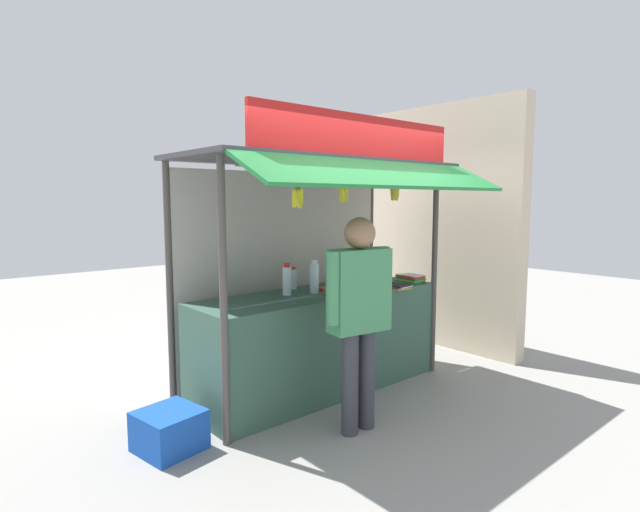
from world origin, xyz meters
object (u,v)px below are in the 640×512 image
Objects in this scene: water_bottle_right at (372,269)px; magazine_stack_back_right at (336,290)px; plastic_crate at (169,430)px; vendor_person at (359,304)px; magazine_stack_front_left at (395,286)px; water_bottle_rear_center at (314,277)px; water_bottle_far_left at (294,279)px; banana_bunch_rightmost at (343,194)px; banana_bunch_inner_right at (395,193)px; water_bottle_mid_left at (287,280)px; magazine_stack_front_right at (410,278)px; banana_bunch_leftmost at (298,198)px.

water_bottle_right reaches higher than magazine_stack_back_right.
vendor_person is at bearing -28.20° from plastic_crate.
magazine_stack_front_left is 0.65m from magazine_stack_back_right.
water_bottle_rear_center is 1.43× the size of water_bottle_far_left.
water_bottle_right is 1.14× the size of water_bottle_far_left.
banana_bunch_rightmost reaches higher than vendor_person.
water_bottle_right reaches higher than water_bottle_far_left.
magazine_stack_back_right is 1.13× the size of banana_bunch_inner_right.
water_bottle_mid_left is at bearing 144.72° from banana_bunch_inner_right.
banana_bunch_rightmost reaches higher than water_bottle_mid_left.
water_bottle_rear_center is at bearing 7.03° from plastic_crate.
vendor_person is (-0.26, -1.18, -0.04)m from water_bottle_far_left.
water_bottle_mid_left reaches higher than plastic_crate.
water_bottle_right reaches higher than magazine_stack_front_left.
water_bottle_right is at bearing 121.82° from magazine_stack_front_right.
water_bottle_far_left reaches higher than magazine_stack_back_right.
water_bottle_mid_left is 0.94× the size of water_bottle_rear_center.
water_bottle_rear_center is 1.21× the size of banana_bunch_rightmost.
plastic_crate is (-2.36, 0.12, -0.83)m from magazine_stack_front_left.
water_bottle_right reaches higher than magazine_stack_front_right.
water_bottle_far_left is 0.45m from magazine_stack_back_right.
banana_bunch_inner_right reaches higher than water_bottle_right.
vendor_person is (-0.02, -0.97, -0.07)m from water_bottle_mid_left.
banana_bunch_leftmost is (-0.77, -0.39, 0.87)m from magazine_stack_back_right.
vendor_person is (0.30, -0.39, -0.83)m from banana_bunch_leftmost.
magazine_stack_front_left is at bearing -2.99° from plastic_crate.
vendor_person is at bearing -102.61° from water_bottle_far_left.
water_bottle_rear_center is 1.28× the size of banana_bunch_inner_right.
magazine_stack_front_right is at bearing -58.18° from water_bottle_right.
banana_bunch_leftmost is 2.00m from plastic_crate.
water_bottle_right is 1.90m from banana_bunch_leftmost.
water_bottle_far_left is at bearing 93.91° from water_bottle_rear_center.
water_bottle_far_left is 0.77× the size of magazine_stack_front_right.
banana_bunch_leftmost is 0.96m from vendor_person.
banana_bunch_leftmost is (-0.59, -0.49, 0.75)m from water_bottle_rear_center.
magazine_stack_front_left is 1.21× the size of banana_bunch_inner_right.
water_bottle_far_left is (0.24, 0.21, -0.04)m from water_bottle_mid_left.
magazine_stack_back_right is (-0.61, 0.22, 0.00)m from magazine_stack_front_left.
plastic_crate is at bearing -179.42° from magazine_stack_front_right.
magazine_stack_front_right is 0.68× the size of plastic_crate.
water_bottle_right is 2.76m from plastic_crate.
magazine_stack_front_right is 0.96× the size of magazine_stack_front_left.
banana_bunch_rightmost reaches higher than magazine_stack_front_left.
banana_bunch_leftmost reaches higher than magazine_stack_front_left.
plastic_crate is at bearing -19.39° from vendor_person.
banana_bunch_leftmost reaches higher than magazine_stack_back_right.
banana_bunch_inner_right is at bearing -35.28° from water_bottle_mid_left.
vendor_person is (-1.51, -0.72, 0.03)m from magazine_stack_front_right.
banana_bunch_rightmost is at bearing -11.66° from plastic_crate.
magazine_stack_front_left is at bearing -21.70° from water_bottle_rear_center.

